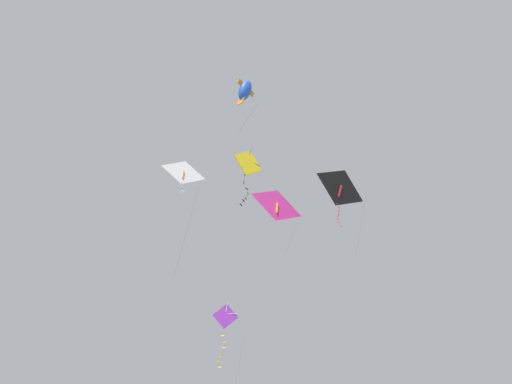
# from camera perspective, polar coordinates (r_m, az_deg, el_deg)

# --- Properties ---
(kite_delta_low_drifter) EXTENTS (2.79, 1.85, 5.99)m
(kite_delta_low_drifter) POSITION_cam_1_polar(r_m,az_deg,el_deg) (38.59, 1.94, -1.37)
(kite_delta_low_drifter) COLOR #DB2D93
(kite_diamond_upper_right) EXTENTS (1.58, 0.54, 3.72)m
(kite_diamond_upper_right) POSITION_cam_1_polar(r_m,az_deg,el_deg) (27.91, -0.78, 2.76)
(kite_diamond_upper_right) COLOR yellow
(kite_diamond_near_right) EXTENTS (1.89, 1.34, 6.75)m
(kite_diamond_near_right) POSITION_cam_1_polar(r_m,az_deg,el_deg) (32.46, -2.93, -12.01)
(kite_diamond_near_right) COLOR purple
(kite_delta_far_centre) EXTENTS (3.06, 1.89, 7.95)m
(kite_delta_far_centre) POSITION_cam_1_polar(r_m,az_deg,el_deg) (39.26, 8.00, 0.33)
(kite_delta_far_centre) COLOR black
(kite_delta_highest) EXTENTS (2.02, 1.38, 9.09)m
(kite_delta_highest) POSITION_cam_1_polar(r_m,az_deg,el_deg) (35.39, -6.98, 1.74)
(kite_delta_highest) COLOR white
(kite_fish_mid_left) EXTENTS (1.18, 0.98, 4.74)m
(kite_fish_mid_left) POSITION_cam_1_polar(r_m,az_deg,el_deg) (28.21, -1.06, 9.70)
(kite_fish_mid_left) COLOR blue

